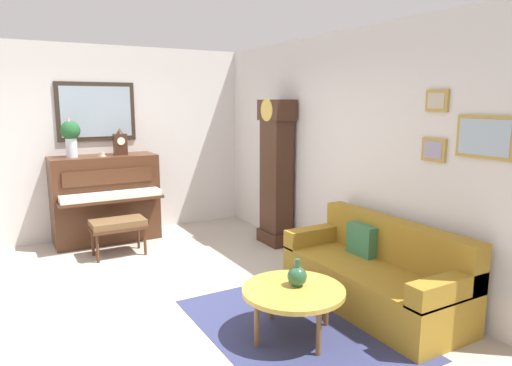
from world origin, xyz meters
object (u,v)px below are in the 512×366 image
at_px(piano, 106,198).
at_px(teacup, 102,155).
at_px(couch, 375,275).
at_px(grandfather_clock, 276,176).
at_px(coffee_table, 293,292).
at_px(green_jug, 297,276).
at_px(piano_bench, 118,225).
at_px(flower_vase, 71,134).
at_px(mantel_clock, 120,143).

relative_size(piano, teacup, 12.41).
relative_size(couch, teacup, 16.38).
relative_size(grandfather_clock, coffee_table, 2.31).
bearing_deg(green_jug, piano, -166.70).
relative_size(piano_bench, grandfather_clock, 0.34).
relative_size(couch, flower_vase, 3.28).
bearing_deg(mantel_clock, coffee_table, 8.52).
height_order(piano, couch, piano).
bearing_deg(green_jug, flower_vase, -160.67).
height_order(couch, teacup, teacup).
bearing_deg(piano, grandfather_clock, 57.30).
bearing_deg(green_jug, piano_bench, -163.15).
xyz_separation_m(piano, grandfather_clock, (1.32, 2.06, 0.34)).
bearing_deg(coffee_table, mantel_clock, -171.48).
height_order(grandfather_clock, couch, grandfather_clock).
distance_m(grandfather_clock, mantel_clock, 2.29).
height_order(flower_vase, green_jug, flower_vase).
distance_m(piano_bench, mantel_clock, 1.28).
xyz_separation_m(piano, green_jug, (3.59, 0.85, -0.11)).
bearing_deg(coffee_table, flower_vase, -161.70).
xyz_separation_m(couch, green_jug, (0.07, -0.98, 0.20)).
bearing_deg(mantel_clock, green_jug, 9.54).
xyz_separation_m(piano, couch, (3.52, 1.83, -0.31)).
bearing_deg(couch, mantel_clock, -155.82).
relative_size(grandfather_clock, couch, 1.07).
bearing_deg(piano, teacup, -20.47).
distance_m(piano_bench, green_jug, 2.97).
height_order(piano_bench, flower_vase, flower_vase).
xyz_separation_m(piano, coffee_table, (3.62, 0.79, -0.23)).
height_order(piano, piano_bench, piano).
bearing_deg(coffee_table, piano, -167.73).
distance_m(piano, mantel_clock, 0.82).
distance_m(piano, green_jug, 3.69).
distance_m(couch, green_jug, 1.00).
height_order(couch, coffee_table, couch).
xyz_separation_m(piano, teacup, (0.09, -0.03, 0.64)).
distance_m(piano, couch, 3.98).
xyz_separation_m(grandfather_clock, coffee_table, (2.30, -1.27, -0.57)).
bearing_deg(green_jug, grandfather_clock, 151.91).
xyz_separation_m(couch, coffee_table, (0.10, -1.04, 0.09)).
bearing_deg(piano, green_jug, 13.30).
bearing_deg(coffee_table, grandfather_clock, 151.11).
bearing_deg(coffee_table, green_jug, 120.06).
bearing_deg(piano_bench, piano, 179.15).
height_order(grandfather_clock, coffee_table, grandfather_clock).
bearing_deg(green_jug, coffee_table, -59.94).
relative_size(flower_vase, teacup, 5.00).
xyz_separation_m(grandfather_clock, teacup, (-1.23, -2.09, 0.30)).
height_order(piano_bench, coffee_table, piano_bench).
relative_size(teacup, green_jug, 0.48).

